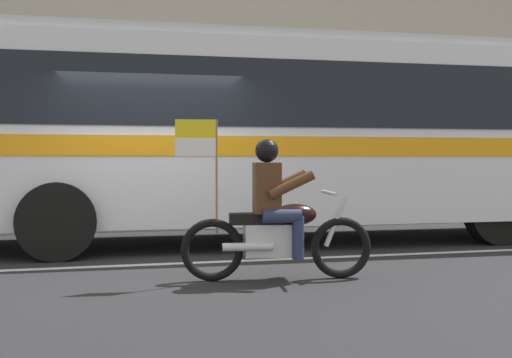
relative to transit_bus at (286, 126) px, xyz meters
name	(u,v)px	position (x,y,z in m)	size (l,w,h in m)	color
ground_plane	(153,257)	(-2.26, -1.19, -1.88)	(60.00, 60.00, 0.00)	black
sidewalk_curb	(131,218)	(-2.26, 3.91, -1.81)	(28.00, 3.80, 0.15)	#B7B2A8
lane_center_stripe	(157,264)	(-2.26, -1.79, -1.88)	(26.60, 0.14, 0.01)	silver
office_building_facade	(124,13)	(-2.26, 6.19, 3.08)	(28.00, 0.89, 9.91)	gray
transit_bus	(286,126)	(0.00, 0.00, 0.00)	(11.43, 2.97, 3.22)	silver
motorcycle_with_rider	(275,220)	(-1.09, -3.16, -1.22)	(2.18, 0.67, 1.78)	black
fire_hydrant	(84,202)	(-3.22, 2.74, -1.36)	(0.22, 0.30, 0.75)	red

